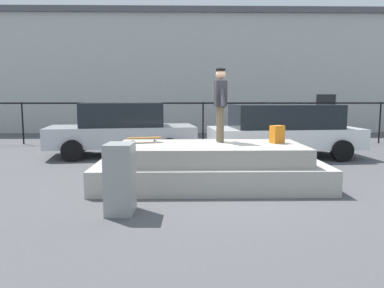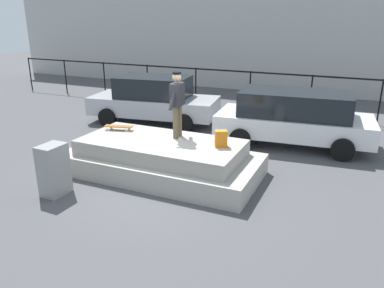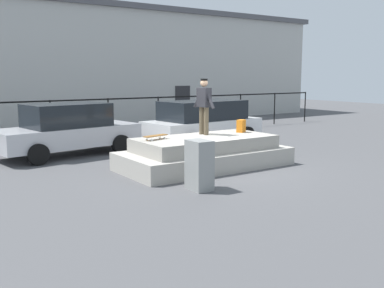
{
  "view_description": "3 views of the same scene",
  "coord_description": "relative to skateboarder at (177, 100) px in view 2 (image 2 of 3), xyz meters",
  "views": [
    {
      "loc": [
        -0.76,
        -7.8,
        1.92
      ],
      "look_at": [
        -0.57,
        1.37,
        0.76
      ],
      "focal_mm": 35.45,
      "sensor_mm": 36.0,
      "label": 1
    },
    {
      "loc": [
        4.13,
        -7.44,
        3.83
      ],
      "look_at": [
        0.18,
        1.32,
        0.52
      ],
      "focal_mm": 35.4,
      "sensor_mm": 36.0,
      "label": 2
    },
    {
      "loc": [
        -7.66,
        -9.9,
        2.63
      ],
      "look_at": [
        0.23,
        1.59,
        0.47
      ],
      "focal_mm": 41.94,
      "sensor_mm": 36.0,
      "label": 3
    }
  ],
  "objects": [
    {
      "name": "utility_box",
      "position": [
        -1.86,
        -2.4,
        -1.25
      ],
      "size": [
        0.46,
        0.61,
        1.16
      ],
      "primitive_type": "cube",
      "rotation": [
        0.0,
        0.0,
        -0.03
      ],
      "color": "gray",
      "rests_on": "ground_plane"
    },
    {
      "name": "fence_row",
      "position": [
        -0.05,
        6.7,
        -0.62
      ],
      "size": [
        24.06,
        0.06,
        1.67
      ],
      "color": "black",
      "rests_on": "ground_plane"
    },
    {
      "name": "warehouse_building",
      "position": [
        -0.05,
        14.6,
        1.37
      ],
      "size": [
        33.83,
        7.16,
        6.38
      ],
      "color": "#B2B2AD",
      "rests_on": "ground_plane"
    },
    {
      "name": "skateboard",
      "position": [
        -1.7,
        -0.11,
        -0.84
      ],
      "size": [
        0.79,
        0.39,
        0.12
      ],
      "color": "brown",
      "rests_on": "concrete_ledge"
    },
    {
      "name": "car_silver_sedan_near",
      "position": [
        -2.82,
        3.73,
        -0.96
      ],
      "size": [
        4.86,
        2.58,
        1.7
      ],
      "color": "#B7B7BC",
      "rests_on": "ground_plane"
    },
    {
      "name": "car_white_hatchback_mid",
      "position": [
        2.32,
        3.26,
        -0.94
      ],
      "size": [
        4.76,
        2.51,
        1.66
      ],
      "color": "white",
      "rests_on": "ground_plane"
    },
    {
      "name": "backpack",
      "position": [
        1.24,
        -0.23,
        -0.75
      ],
      "size": [
        0.34,
        0.3,
        0.39
      ],
      "primitive_type": "cube",
      "rotation": [
        0.0,
        0.0,
        0.46
      ],
      "color": "orange",
      "rests_on": "concrete_ledge"
    },
    {
      "name": "ground_plane",
      "position": [
        -0.05,
        -0.71,
        -1.83
      ],
      "size": [
        60.0,
        60.0,
        0.0
      ],
      "primitive_type": "plane",
      "color": "#4C4C4F"
    },
    {
      "name": "concrete_ledge",
      "position": [
        -0.25,
        -0.41,
        -1.42
      ],
      "size": [
        4.86,
        2.33,
        0.88
      ],
      "color": "#ADA89E",
      "rests_on": "ground_plane"
    },
    {
      "name": "skateboarder",
      "position": [
        0.0,
        0.0,
        0.0
      ],
      "size": [
        0.26,
        0.93,
        1.63
      ],
      "color": "brown",
      "rests_on": "concrete_ledge"
    }
  ]
}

